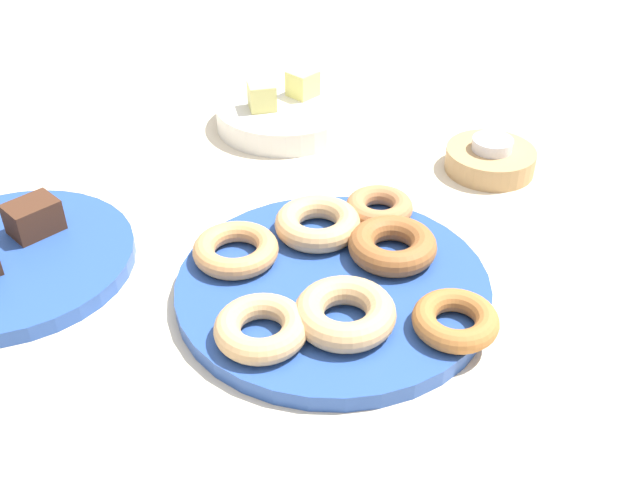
{
  "coord_description": "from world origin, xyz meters",
  "views": [
    {
      "loc": [
        -0.26,
        -0.52,
        0.48
      ],
      "look_at": [
        0.0,
        0.03,
        0.05
      ],
      "focal_mm": 41.71,
      "sensor_mm": 36.0,
      "label": 1
    }
  ],
  "objects": [
    {
      "name": "brownie_far",
      "position": [
        -0.26,
        0.22,
        0.04
      ],
      "size": [
        0.06,
        0.06,
        0.04
      ],
      "primitive_type": "cube",
      "rotation": [
        0.0,
        0.0,
        0.35
      ],
      "color": "#472819",
      "rests_on": "cake_plate"
    },
    {
      "name": "donut_plate",
      "position": [
        0.0,
        0.0,
        0.01
      ],
      "size": [
        0.32,
        0.32,
        0.02
      ],
      "primitive_type": "cylinder",
      "color": "#284C9E",
      "rests_on": "ground_plane"
    },
    {
      "name": "donut_6",
      "position": [
        0.07,
        0.01,
        0.03
      ],
      "size": [
        0.11,
        0.11,
        0.03
      ],
      "primitive_type": "torus",
      "rotation": [
        0.0,
        0.0,
        3.35
      ],
      "color": "#995B2D",
      "rests_on": "donut_plate"
    },
    {
      "name": "donut_0",
      "position": [
        0.02,
        0.08,
        0.03
      ],
      "size": [
        0.12,
        0.12,
        0.03
      ],
      "primitive_type": "torus",
      "rotation": [
        0.0,
        0.0,
        5.88
      ],
      "color": "tan",
      "rests_on": "donut_plate"
    },
    {
      "name": "ground_plane",
      "position": [
        0.0,
        0.0,
        0.0
      ],
      "size": [
        2.4,
        2.4,
        0.0
      ],
      "primitive_type": "plane",
      "color": "beige"
    },
    {
      "name": "tealight",
      "position": [
        0.29,
        0.14,
        0.04
      ],
      "size": [
        0.05,
        0.05,
        0.01
      ],
      "primitive_type": "cylinder",
      "color": "silver",
      "rests_on": "candle_holder"
    },
    {
      "name": "donut_1",
      "position": [
        -0.08,
        0.08,
        0.03
      ],
      "size": [
        0.12,
        0.12,
        0.02
      ],
      "primitive_type": "torus",
      "rotation": [
        0.0,
        0.0,
        4.31
      ],
      "color": "tan",
      "rests_on": "donut_plate"
    },
    {
      "name": "donut_4",
      "position": [
        0.1,
        0.08,
        0.03
      ],
      "size": [
        0.09,
        0.09,
        0.02
      ],
      "primitive_type": "torus",
      "rotation": [
        0.0,
        0.0,
        1.43
      ],
      "color": "#B27547",
      "rests_on": "donut_plate"
    },
    {
      "name": "donut_5",
      "position": [
        -0.1,
        -0.05,
        0.03
      ],
      "size": [
        0.11,
        0.11,
        0.02
      ],
      "primitive_type": "torus",
      "rotation": [
        0.0,
        0.0,
        3.49
      ],
      "color": "tan",
      "rests_on": "donut_plate"
    },
    {
      "name": "donut_2",
      "position": [
        -0.02,
        -0.06,
        0.03
      ],
      "size": [
        0.11,
        0.11,
        0.03
      ],
      "primitive_type": "torus",
      "rotation": [
        0.0,
        0.0,
        3.01
      ],
      "color": "tan",
      "rests_on": "donut_plate"
    },
    {
      "name": "cake_plate",
      "position": [
        -0.29,
        0.19,
        0.01
      ],
      "size": [
        0.26,
        0.26,
        0.02
      ],
      "primitive_type": "cylinder",
      "color": "#284C9E",
      "rests_on": "ground_plane"
    },
    {
      "name": "donut_3",
      "position": [
        0.07,
        -0.11,
        0.03
      ],
      "size": [
        0.09,
        0.09,
        0.02
      ],
      "primitive_type": "torus",
      "rotation": [
        0.0,
        0.0,
        6.14
      ],
      "color": "#AD6B33",
      "rests_on": "donut_plate"
    },
    {
      "name": "fruit_bowl",
      "position": [
        0.11,
        0.37,
        0.02
      ],
      "size": [
        0.2,
        0.2,
        0.03
      ],
      "primitive_type": "cylinder",
      "color": "silver",
      "rests_on": "ground_plane"
    },
    {
      "name": "candle_holder",
      "position": [
        0.29,
        0.14,
        0.01
      ],
      "size": [
        0.11,
        0.11,
        0.03
      ],
      "primitive_type": "cylinder",
      "color": "tan",
      "rests_on": "ground_plane"
    },
    {
      "name": "melon_chunk_right",
      "position": [
        0.14,
        0.38,
        0.05
      ],
      "size": [
        0.05,
        0.05,
        0.04
      ],
      "primitive_type": "cube",
      "rotation": [
        0.0,
        0.0,
        0.37
      ],
      "color": "#DBD67A",
      "rests_on": "fruit_bowl"
    },
    {
      "name": "melon_chunk_left",
      "position": [
        0.07,
        0.37,
        0.05
      ],
      "size": [
        0.04,
        0.04,
        0.04
      ],
      "primitive_type": "cube",
      "rotation": [
        0.0,
        0.0,
        -0.21
      ],
      "color": "#DBD67A",
      "rests_on": "fruit_bowl"
    }
  ]
}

